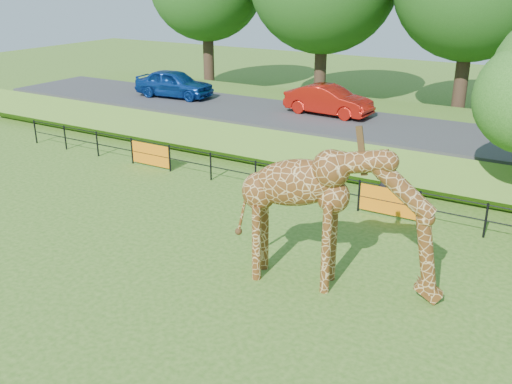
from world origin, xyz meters
TOP-DOWN VIEW (x-y plane):
  - ground at (0.00, 0.00)m, footprint 90.00×90.00m
  - giraffe at (3.30, 3.03)m, footprint 5.31×1.94m
  - perimeter_fence at (0.00, 8.00)m, footprint 28.07×0.10m
  - embankment at (0.00, 15.50)m, footprint 40.00×9.00m
  - road at (0.00, 14.00)m, footprint 40.00×5.00m
  - car_blue at (-10.74, 14.34)m, footprint 4.30×2.05m
  - car_red at (-2.22, 14.78)m, footprint 4.11×1.69m
  - visitor at (2.58, 8.80)m, footprint 0.68×0.58m

SIDE VIEW (x-z plane):
  - ground at x=0.00m, z-range 0.00..0.00m
  - perimeter_fence at x=0.00m, z-range 0.00..1.10m
  - embankment at x=0.00m, z-range 0.00..1.30m
  - visitor at x=2.58m, z-range 0.00..1.58m
  - road at x=0.00m, z-range 1.30..1.42m
  - giraffe at x=3.30m, z-range 0.00..3.73m
  - car_red at x=-2.22m, z-range 1.42..2.75m
  - car_blue at x=-10.74m, z-range 1.42..2.84m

